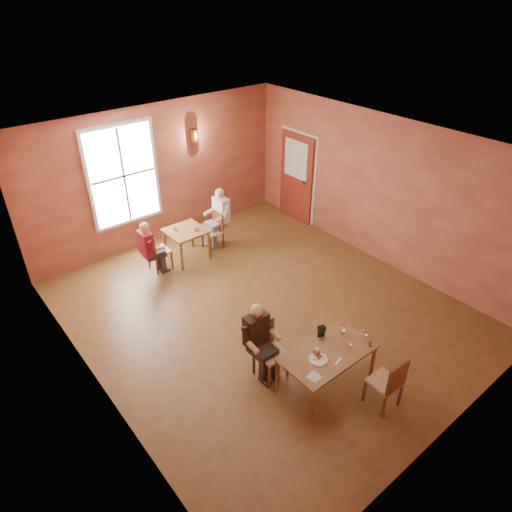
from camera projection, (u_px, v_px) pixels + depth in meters
ground at (263, 310)px, 8.26m from camera, size 6.00×7.00×0.01m
wall_back at (159, 175)px, 9.76m from camera, size 6.00×0.04×3.00m
wall_front at (462, 357)px, 5.17m from camera, size 6.00×0.04×3.00m
wall_left at (85, 311)px, 5.85m from camera, size 0.04×7.00×3.00m
wall_right at (379, 190)px, 9.07m from camera, size 0.04×7.00×3.00m
ceiling at (265, 149)px, 6.66m from camera, size 6.00×7.00×0.04m
window at (123, 176)px, 9.19m from camera, size 1.36×0.10×1.96m
door at (296, 178)px, 10.79m from camera, size 0.12×1.04×2.10m
wall_sconce at (194, 136)px, 9.80m from camera, size 0.16×0.16×0.28m
main_table at (326, 368)px, 6.62m from camera, size 1.36×0.76×0.64m
chair_diner_main at (271, 352)px, 6.70m from camera, size 0.40×0.40×0.90m
diner_main at (272, 346)px, 6.61m from camera, size 0.48×0.48×1.19m
chair_empty at (385, 381)px, 6.25m from camera, size 0.40×0.40×0.87m
plate_food at (318, 359)px, 6.31m from camera, size 0.30×0.30×0.03m
sandwich at (317, 352)px, 6.38m from camera, size 0.08×0.08×0.09m
goblet_a at (343, 329)px, 6.72m from camera, size 0.09×0.09×0.17m
goblet_b at (365, 334)px, 6.63m from camera, size 0.09×0.09×0.18m
goblet_c at (350, 343)px, 6.47m from camera, size 0.08×0.08×0.17m
menu_stand at (321, 331)px, 6.68m from camera, size 0.12×0.09×0.18m
knife at (338, 361)px, 6.29m from camera, size 0.17×0.06×0.00m
napkin at (314, 377)px, 6.05m from camera, size 0.18×0.18×0.01m
sunglasses at (370, 344)px, 6.58m from camera, size 0.11×0.09×0.01m
second_table at (187, 244)px, 9.59m from camera, size 0.75×0.75×0.66m
chair_diner_white at (212, 231)px, 9.90m from camera, size 0.36×0.36×0.81m
diner_white at (213, 222)px, 9.80m from camera, size 0.50×0.50×1.25m
chair_diner_maroon at (159, 250)px, 9.19m from camera, size 0.38×0.38×0.86m
diner_maroon at (157, 245)px, 9.10m from camera, size 0.46×0.46×1.14m
cup_a at (195, 228)px, 9.39m from camera, size 0.13×0.13×0.09m
cup_b at (175, 228)px, 9.39m from camera, size 0.13×0.13×0.09m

